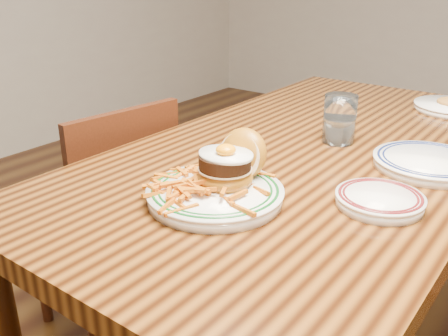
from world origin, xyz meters
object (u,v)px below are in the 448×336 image
Objects in this scene: chair_left at (112,218)px; main_plate at (220,182)px; table at (315,177)px; side_plate at (380,199)px.

chair_left is 2.82× the size of main_plate.
side_plate is (0.26, -0.24, 0.10)m from table.
main_plate is 0.32m from side_plate.
table is 1.95× the size of chair_left.
chair_left is at bearing -159.60° from table.
chair_left is 0.92m from side_plate.
side_plate is (0.28, 0.16, -0.02)m from main_plate.
chair_left is (-0.60, -0.22, -0.22)m from table.
table is at bearing 125.86° from side_plate.
side_plate is at bearing 5.85° from chair_left.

